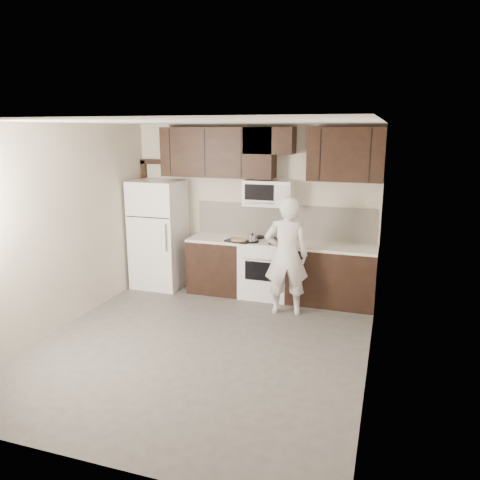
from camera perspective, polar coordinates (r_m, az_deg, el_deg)
The scene contains 14 objects.
floor at distance 6.00m, azimuth -4.68°, elevation -12.55°, with size 4.50×4.50×0.00m, color #4C4A47.
back_wall at distance 7.63m, azimuth 1.66°, elevation 3.79°, with size 4.00×4.00×0.00m, color #B9AF9E.
ceiling at distance 5.40m, azimuth -5.23°, elevation 14.18°, with size 4.50×4.50×0.00m, color white.
counter_run at distance 7.39m, azimuth 5.43°, elevation -3.70°, with size 2.95×0.64×0.91m.
stove at distance 7.46m, azimuth 3.15°, elevation -3.47°, with size 0.76×0.66×0.94m.
backsplash at distance 7.52m, azimuth 5.28°, elevation 2.29°, with size 2.90×0.02×0.54m, color silver.
upper_cabinets at distance 7.30m, azimuth 2.91°, elevation 10.71°, with size 3.48×0.35×0.78m.
microwave at distance 7.32m, azimuth 3.51°, elevation 5.74°, with size 0.76×0.42×0.40m.
refrigerator at distance 7.97m, azimuth -9.86°, elevation 0.71°, with size 0.80×0.76×1.80m.
door_trim at distance 8.35m, azimuth -11.19°, elevation 3.67°, with size 0.50×0.08×2.12m.
saucepan at distance 7.24m, azimuth 1.54°, elevation 0.19°, with size 0.26×0.15×0.15m.
baking_tray at distance 7.31m, azimuth -0.11°, elevation -0.07°, with size 0.38×0.28×0.02m, color black.
pizza at distance 7.30m, azimuth -0.11°, elevation 0.07°, with size 0.26×0.26×0.02m, color beige.
person at distance 6.68m, azimuth 5.68°, elevation -1.96°, with size 0.63×0.41×1.72m, color white.
Camera 1 is at (2.12, -4.97, 2.62)m, focal length 35.00 mm.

